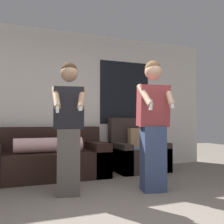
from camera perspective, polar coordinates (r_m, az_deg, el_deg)
The scene contains 6 objects.
ground_plane at distance 2.65m, azimuth 6.37°, elevation -23.05°, with size 14.00×14.00×0.00m, color slate.
wall_back at distance 5.17m, azimuth -8.45°, elevation 2.46°, with size 5.94×0.07×2.70m.
couch at distance 4.62m, azimuth -13.92°, elevation -9.94°, with size 1.99×0.90×0.85m.
armchair at distance 5.17m, azimuth 5.61°, elevation -8.84°, with size 0.98×0.81×1.02m.
person_left at distance 3.44m, azimuth -9.39°, elevation -2.99°, with size 0.46×0.52×1.72m.
person_right at distance 3.63m, azimuth 8.97°, elevation -2.45°, with size 0.48×0.53×1.78m.
Camera 1 is at (-1.16, -2.18, 0.95)m, focal length 42.00 mm.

